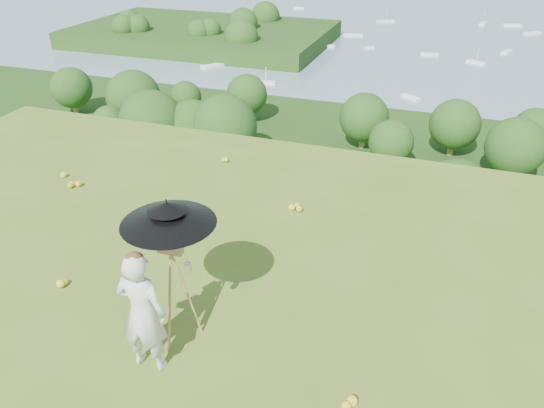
% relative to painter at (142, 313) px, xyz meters
% --- Properties ---
extents(ground, '(14.00, 14.00, 0.00)m').
position_rel_painter_xyz_m(ground, '(-1.60, 0.52, -0.85)').
color(ground, '#4D641C').
rests_on(ground, ground).
extents(forest_slope, '(140.00, 56.00, 22.00)m').
position_rel_painter_xyz_m(forest_slope, '(-1.60, 35.52, -29.85)').
color(forest_slope, '#1C3C10').
rests_on(forest_slope, bay_water).
extents(shoreline_tier, '(170.00, 28.00, 8.00)m').
position_rel_painter_xyz_m(shoreline_tier, '(-1.60, 75.52, -36.85)').
color(shoreline_tier, '#686253').
rests_on(shoreline_tier, bay_water).
extents(bay_water, '(700.00, 700.00, 0.00)m').
position_rel_painter_xyz_m(bay_water, '(-1.60, 240.52, -34.85)').
color(bay_water, slate).
rests_on(bay_water, ground).
extents(peninsula, '(90.00, 60.00, 12.00)m').
position_rel_painter_xyz_m(peninsula, '(-76.60, 155.52, -29.85)').
color(peninsula, '#1C3C10').
rests_on(peninsula, bay_water).
extents(slope_trees, '(110.00, 50.00, 6.00)m').
position_rel_painter_xyz_m(slope_trees, '(-1.60, 35.52, -15.85)').
color(slope_trees, '#194314').
rests_on(slope_trees, forest_slope).
extents(harbor_town, '(110.00, 22.00, 5.00)m').
position_rel_painter_xyz_m(harbor_town, '(-1.60, 75.52, -30.35)').
color(harbor_town, silver).
rests_on(harbor_town, shoreline_tier).
extents(moored_boats, '(140.00, 140.00, 0.70)m').
position_rel_painter_xyz_m(moored_boats, '(-14.10, 161.52, -34.50)').
color(moored_boats, white).
rests_on(moored_boats, bay_water).
extents(wildflowers, '(10.00, 10.50, 0.12)m').
position_rel_painter_xyz_m(wildflowers, '(-1.60, 0.77, -0.79)').
color(wildflowers, yellow).
rests_on(wildflowers, ground).
extents(painter, '(0.64, 0.44, 1.70)m').
position_rel_painter_xyz_m(painter, '(0.00, 0.00, 0.00)').
color(painter, silver).
rests_on(painter, ground).
extents(field_easel, '(0.69, 0.69, 1.68)m').
position_rel_painter_xyz_m(field_easel, '(0.11, 0.60, -0.01)').
color(field_easel, '#AC6C48').
rests_on(field_easel, ground).
extents(sun_umbrella, '(1.27, 1.27, 0.71)m').
position_rel_painter_xyz_m(sun_umbrella, '(0.10, 0.63, 0.89)').
color(sun_umbrella, black).
rests_on(sun_umbrella, field_easel).
extents(painter_cap, '(0.23, 0.27, 0.10)m').
position_rel_painter_xyz_m(painter_cap, '(0.00, 0.00, 0.80)').
color(painter_cap, '#D27386').
rests_on(painter_cap, painter).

